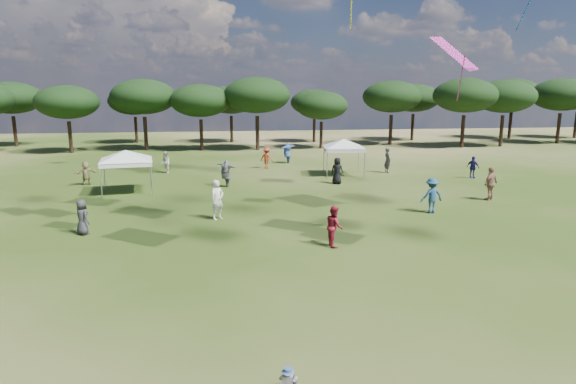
% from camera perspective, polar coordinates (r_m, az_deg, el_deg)
% --- Properties ---
extents(tree_line, '(108.78, 17.63, 7.77)m').
position_cam_1_polar(tree_line, '(54.10, -4.93, 11.10)').
color(tree_line, black).
rests_on(tree_line, ground).
extents(tent_left, '(5.91, 5.91, 2.88)m').
position_cam_1_polar(tent_left, '(30.36, -18.70, 4.50)').
color(tent_left, gray).
rests_on(tent_left, ground).
extents(tent_right, '(5.62, 5.62, 2.96)m').
position_cam_1_polar(tent_right, '(35.28, 6.64, 6.07)').
color(tent_right, gray).
rests_on(tent_right, ground).
extents(toddler, '(0.41, 0.44, 0.55)m').
position_cam_1_polar(toddler, '(10.39, 0.03, -21.50)').
color(toddler, black).
rests_on(toddler, ground).
extents(festival_crowd, '(30.67, 24.28, 1.91)m').
position_cam_1_polar(festival_crowd, '(31.10, -2.52, 2.29)').
color(festival_crowd, navy).
rests_on(festival_crowd, ground).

